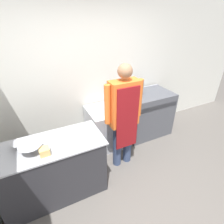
{
  "coord_description": "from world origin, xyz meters",
  "views": [
    {
      "loc": [
        -0.97,
        -1.21,
        2.31
      ],
      "look_at": [
        0.1,
        0.97,
        0.97
      ],
      "focal_mm": 28.0,
      "sensor_mm": 36.0,
      "label": 1
    }
  ],
  "objects": [
    {
      "name": "fridge_unit",
      "position": [
        0.16,
        1.4,
        0.39
      ],
      "size": [
        0.63,
        0.67,
        0.79
      ],
      "color": "silver",
      "rests_on": "ground_plane"
    },
    {
      "name": "wall_back",
      "position": [
        0.0,
        1.78,
        1.35
      ],
      "size": [
        8.0,
        0.05,
        2.7
      ],
      "color": "silver",
      "rests_on": "ground_plane"
    },
    {
      "name": "plastic_tub",
      "position": [
        -0.99,
        0.53,
        0.93
      ],
      "size": [
        0.11,
        0.11,
        0.09
      ],
      "color": "#D8B266",
      "rests_on": "prep_counter"
    },
    {
      "name": "small_bowl",
      "position": [
        -1.25,
        0.79,
        0.92
      ],
      "size": [
        0.18,
        0.18,
        0.08
      ],
      "color": "#9EA0A8",
      "rests_on": "prep_counter"
    },
    {
      "name": "ground_plane",
      "position": [
        0.0,
        0.0,
        0.0
      ],
      "size": [
        14.0,
        14.0,
        0.0
      ],
      "primitive_type": "plane",
      "color": "#5B5651"
    },
    {
      "name": "prep_counter",
      "position": [
        -0.93,
        0.69,
        0.44
      ],
      "size": [
        1.39,
        0.63,
        0.88
      ],
      "color": "#2D2D33",
      "rests_on": "ground_plane"
    },
    {
      "name": "stock_pot",
      "position": [
        0.9,
        1.5,
        1.09
      ],
      "size": [
        0.27,
        0.27,
        0.26
      ],
      "color": "#9EA0A8",
      "rests_on": "stove"
    },
    {
      "name": "stove",
      "position": [
        1.13,
        1.38,
        0.47
      ],
      "size": [
        0.98,
        0.65,
        0.95
      ],
      "color": "#4C4F56",
      "rests_on": "ground_plane"
    },
    {
      "name": "person_cook",
      "position": [
        0.22,
        0.8,
        1.0
      ],
      "size": [
        0.63,
        0.24,
        1.76
      ],
      "color": "#38476B",
      "rests_on": "ground_plane"
    },
    {
      "name": "mixing_bowl",
      "position": [
        -1.13,
        0.63,
        0.94
      ],
      "size": [
        0.27,
        0.27,
        0.11
      ],
      "color": "#9EA0A8",
      "rests_on": "prep_counter"
    }
  ]
}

